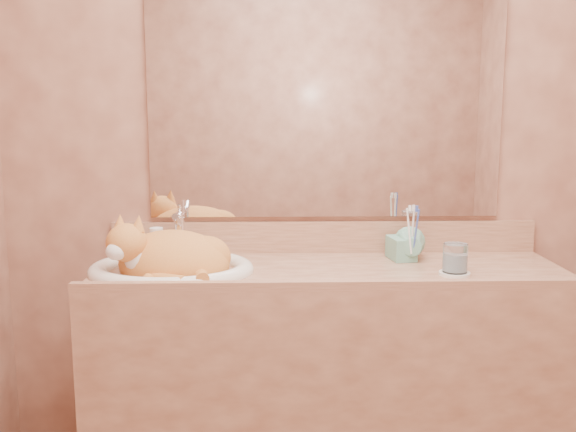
{
  "coord_description": "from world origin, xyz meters",
  "views": [
    {
      "loc": [
        -0.2,
        -1.39,
        1.39
      ],
      "look_at": [
        -0.15,
        0.7,
        1.04
      ],
      "focal_mm": 40.0,
      "sensor_mm": 36.0,
      "label": 1
    }
  ],
  "objects_px": {
    "vanity_counter": "(329,387)",
    "sink_basin": "(171,247)",
    "soap_dispenser": "(408,238)",
    "cat": "(167,255)",
    "toothbrush_cup": "(412,249)",
    "water_glass": "(455,258)"
  },
  "relations": [
    {
      "from": "sink_basin",
      "to": "water_glass",
      "type": "relative_size",
      "value": 5.69
    },
    {
      "from": "vanity_counter",
      "to": "sink_basin",
      "type": "relative_size",
      "value": 2.98
    },
    {
      "from": "vanity_counter",
      "to": "toothbrush_cup",
      "type": "xyz_separation_m",
      "value": [
        0.29,
        0.08,
        0.48
      ]
    },
    {
      "from": "cat",
      "to": "soap_dispenser",
      "type": "distance_m",
      "value": 0.84
    },
    {
      "from": "sink_basin",
      "to": "soap_dispenser",
      "type": "xyz_separation_m",
      "value": [
        0.82,
        0.1,
        0.01
      ]
    },
    {
      "from": "soap_dispenser",
      "to": "toothbrush_cup",
      "type": "distance_m",
      "value": 0.04
    },
    {
      "from": "cat",
      "to": "soap_dispenser",
      "type": "xyz_separation_m",
      "value": [
        0.83,
        0.12,
        0.03
      ]
    },
    {
      "from": "cat",
      "to": "soap_dispenser",
      "type": "relative_size",
      "value": 2.13
    },
    {
      "from": "sink_basin",
      "to": "cat",
      "type": "bearing_deg",
      "value": -111.71
    },
    {
      "from": "cat",
      "to": "water_glass",
      "type": "bearing_deg",
      "value": 15.71
    },
    {
      "from": "soap_dispenser",
      "to": "water_glass",
      "type": "relative_size",
      "value": 1.92
    },
    {
      "from": "vanity_counter",
      "to": "sink_basin",
      "type": "xyz_separation_m",
      "value": [
        -0.54,
        -0.02,
        0.51
      ]
    },
    {
      "from": "vanity_counter",
      "to": "soap_dispenser",
      "type": "height_order",
      "value": "soap_dispenser"
    },
    {
      "from": "vanity_counter",
      "to": "cat",
      "type": "relative_size",
      "value": 4.13
    },
    {
      "from": "cat",
      "to": "soap_dispenser",
      "type": "bearing_deg",
      "value": 26.88
    },
    {
      "from": "water_glass",
      "to": "soap_dispenser",
      "type": "bearing_deg",
      "value": 125.7
    },
    {
      "from": "vanity_counter",
      "to": "soap_dispenser",
      "type": "relative_size",
      "value": 8.8
    },
    {
      "from": "toothbrush_cup",
      "to": "water_glass",
      "type": "height_order",
      "value": "toothbrush_cup"
    },
    {
      "from": "vanity_counter",
      "to": "sink_basin",
      "type": "bearing_deg",
      "value": -177.87
    },
    {
      "from": "toothbrush_cup",
      "to": "cat",
      "type": "bearing_deg",
      "value": -172.34
    },
    {
      "from": "sink_basin",
      "to": "soap_dispenser",
      "type": "bearing_deg",
      "value": 20.74
    },
    {
      "from": "soap_dispenser",
      "to": "toothbrush_cup",
      "type": "relative_size",
      "value": 1.58
    }
  ]
}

